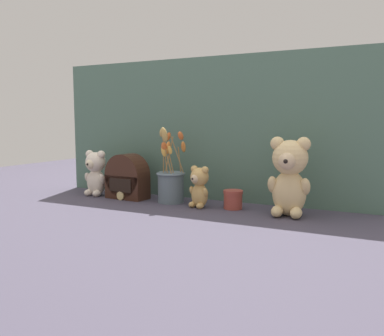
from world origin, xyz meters
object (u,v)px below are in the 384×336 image
at_px(teddy_bear_medium, 95,172).
at_px(vintage_radio, 127,179).
at_px(teddy_bear_small, 199,186).
at_px(teddy_bear_large, 289,175).
at_px(flower_vase, 171,182).
at_px(decorative_tin_tall, 233,199).

xyz_separation_m(teddy_bear_medium, vintage_radio, (0.18, 0.00, -0.02)).
relative_size(teddy_bear_small, vintage_radio, 0.84).
relative_size(teddy_bear_large, vintage_radio, 1.44).
height_order(teddy_bear_small, flower_vase, flower_vase).
height_order(teddy_bear_large, teddy_bear_small, teddy_bear_large).
relative_size(teddy_bear_medium, decorative_tin_tall, 2.73).
bearing_deg(teddy_bear_medium, flower_vase, 1.26).
bearing_deg(teddy_bear_medium, teddy_bear_large, -1.44).
bearing_deg(flower_vase, teddy_bear_medium, -178.74).
bearing_deg(decorative_tin_tall, vintage_radio, -179.83).
relative_size(flower_vase, vintage_radio, 1.61).
relative_size(teddy_bear_large, decorative_tin_tall, 3.74).
relative_size(teddy_bear_medium, vintage_radio, 1.05).
relative_size(teddy_bear_small, decorative_tin_tall, 2.17).
xyz_separation_m(teddy_bear_medium, teddy_bear_small, (0.57, -0.03, -0.02)).
distance_m(teddy_bear_medium, vintage_radio, 0.18).
xyz_separation_m(teddy_bear_large, vintage_radio, (-0.76, 0.03, -0.07)).
xyz_separation_m(teddy_bear_small, vintage_radio, (-0.39, 0.04, -0.00)).
bearing_deg(flower_vase, teddy_bear_large, -3.54).
bearing_deg(flower_vase, teddy_bear_small, -14.25).
bearing_deg(teddy_bear_medium, decorative_tin_tall, 0.53).
bearing_deg(decorative_tin_tall, teddy_bear_small, -164.51).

